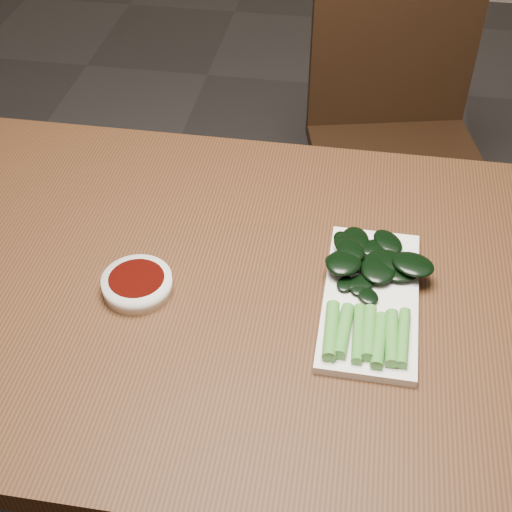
% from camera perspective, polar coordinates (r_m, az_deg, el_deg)
% --- Properties ---
extents(table, '(1.40, 0.80, 0.75)m').
position_cam_1_polar(table, '(1.17, 0.72, -4.88)').
color(table, '#432613').
rests_on(table, ground).
extents(chair_far, '(0.54, 0.54, 0.89)m').
position_cam_1_polar(chair_far, '(1.97, 11.12, 9.62)').
color(chair_far, black).
rests_on(chair_far, ground).
extents(sauce_bowl, '(0.11, 0.11, 0.03)m').
position_cam_1_polar(sauce_bowl, '(1.11, -9.48, -2.22)').
color(sauce_bowl, white).
rests_on(sauce_bowl, table).
extents(serving_plate, '(0.15, 0.31, 0.01)m').
position_cam_1_polar(serving_plate, '(1.10, 9.15, -3.40)').
color(serving_plate, white).
rests_on(serving_plate, table).
extents(gai_lan, '(0.19, 0.30, 0.03)m').
position_cam_1_polar(gai_lan, '(1.10, 9.14, -2.06)').
color(gai_lan, green).
rests_on(gai_lan, serving_plate).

